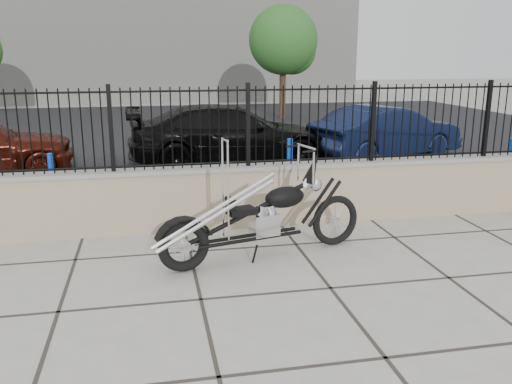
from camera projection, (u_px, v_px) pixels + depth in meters
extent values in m
plane|color=#99968E|center=(201.00, 300.00, 5.97)|extent=(90.00, 90.00, 0.00)
plane|color=black|center=(163.00, 135.00, 17.83)|extent=(30.00, 30.00, 0.00)
cube|color=gray|center=(184.00, 199.00, 8.22)|extent=(14.00, 0.36, 0.96)
cube|color=black|center=(181.00, 128.00, 7.95)|extent=(14.00, 0.08, 1.20)
cube|color=beige|center=(151.00, 27.00, 30.11)|extent=(22.00, 6.00, 8.00)
imported|color=black|center=(230.00, 134.00, 13.11)|extent=(4.94, 2.11, 1.42)
imported|color=black|center=(386.00, 132.00, 13.75)|extent=(4.29, 2.64, 1.34)
cylinder|color=blue|center=(52.00, 177.00, 9.81)|extent=(0.13, 0.13, 0.88)
cylinder|color=#0B60AE|center=(290.00, 163.00, 10.84)|extent=(0.15, 0.15, 0.98)
cylinder|color=#0B38AA|center=(510.00, 161.00, 11.11)|extent=(0.15, 0.15, 0.94)
cylinder|color=#382619|center=(283.00, 87.00, 21.88)|extent=(0.26, 0.26, 2.55)
sphere|color=#215924|center=(283.00, 36.00, 21.39)|extent=(2.72, 2.72, 2.72)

